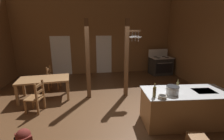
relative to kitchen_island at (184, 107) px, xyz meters
The scene contains 15 objects.
ground_plane 2.11m from the kitchen_island, 156.06° to the left, with size 9.03×9.56×0.10m, color brown.
wall_back 5.87m from the kitchen_island, 109.50° to the left, with size 9.03×0.14×4.40m, color brown.
glazed_door_back_left 6.43m from the kitchen_island, 125.56° to the left, with size 1.00×0.01×2.05m, color white.
glazed_panel_back_right 5.44m from the kitchen_island, 105.64° to the left, with size 0.84×0.01×2.05m, color white.
kitchen_island is the anchor object (origin of this frame).
stove_range 4.67m from the kitchen_island, 70.94° to the left, with size 1.18×0.88×1.32m.
support_post_with_pot_rack 2.47m from the kitchen_island, 116.85° to the left, with size 0.60×0.24×2.75m.
support_post_center 3.31m from the kitchen_island, 139.28° to the left, with size 0.14×0.14×2.75m.
dining_table 4.55m from the kitchen_island, 150.34° to the left, with size 1.76×1.03×0.74m.
ladderback_chair_near_window 4.19m from the kitchen_island, 161.95° to the left, with size 0.54×0.54×0.95m.
ladderback_chair_by_post 4.97m from the kitchen_island, 140.58° to the left, with size 0.48×0.48×0.95m.
stockpot_on_counter 0.72m from the kitchen_island, 166.61° to the right, with size 0.37×0.30×0.21m.
mixing_bowl_on_counter 0.97m from the kitchen_island, 160.68° to the right, with size 0.19×0.19×0.07m.
bottle_tall_on_counter 0.60m from the kitchen_island, 138.34° to the left, with size 0.06×0.06×0.27m.
bottle_short_on_counter 1.13m from the kitchen_island, 169.28° to the right, with size 0.08×0.08×0.33m.
Camera 1 is at (-0.62, -4.18, 2.45)m, focal length 25.36 mm.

